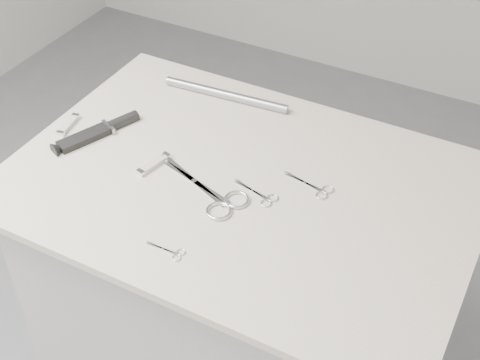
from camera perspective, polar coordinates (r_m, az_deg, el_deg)
The scene contains 10 objects.
plinth at distance 1.78m, azimuth 0.12°, elevation -11.66°, with size 0.90×0.60×0.90m, color #BDBCBA.
display_board at distance 1.44m, azimuth 0.14°, elevation -0.42°, with size 1.00×0.70×0.02m, color beige.
large_shears at distance 1.39m, azimuth -2.10°, elevation -1.41°, with size 0.24×0.13×0.01m.
embroidery_scissors_a at distance 1.40m, azimuth 1.84°, elevation -1.37°, with size 0.11×0.05×0.00m.
embroidery_scissors_b at distance 1.42m, azimuth 6.47°, elevation -0.69°, with size 0.12×0.05×0.00m.
tiny_scissors at distance 1.29m, azimuth -5.98°, elevation -6.11°, with size 0.08×0.03×0.00m.
sheathed_knife at distance 1.60m, azimuth -11.69°, elevation 4.17°, with size 0.11×0.20×0.03m.
pocket_knife_a at distance 1.48m, azimuth -7.36°, elevation 1.35°, with size 0.04×0.09×0.01m.
pocket_knife_b at distance 1.64m, azimuth -14.44°, elevation 4.58°, with size 0.03×0.09×0.01m.
metal_rail at distance 1.68m, azimuth -1.21°, elevation 7.30°, with size 0.02×0.02×0.33m, color #94979C.
Camera 1 is at (0.51, -0.96, 1.86)m, focal length 50.00 mm.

